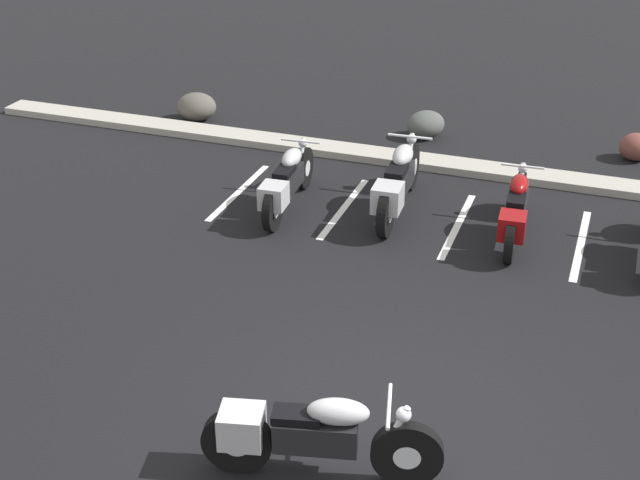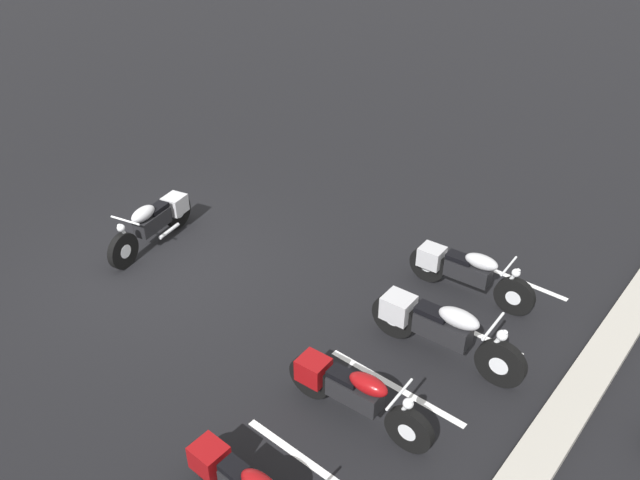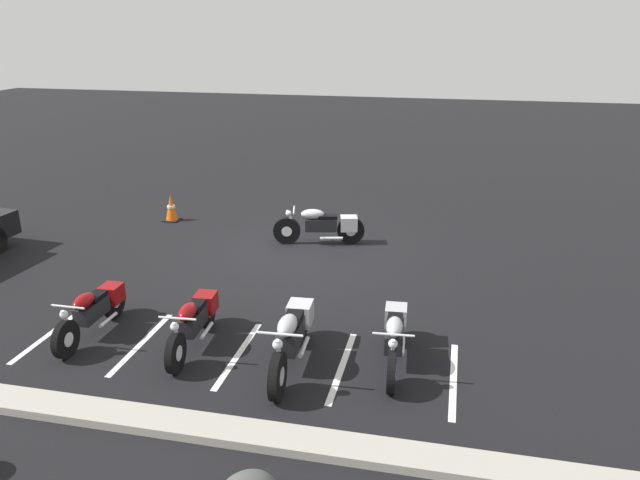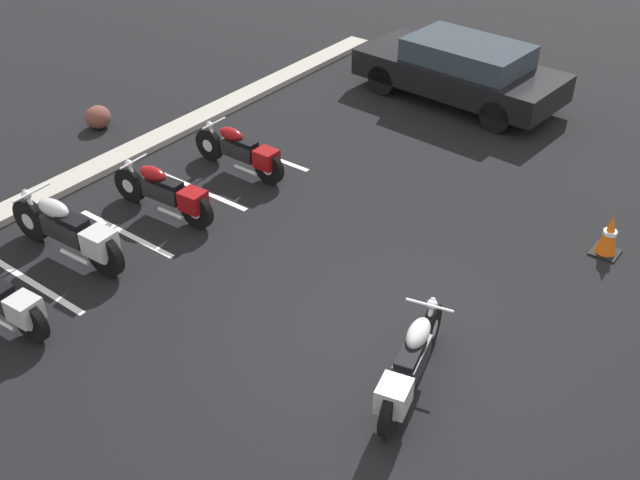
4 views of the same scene
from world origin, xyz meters
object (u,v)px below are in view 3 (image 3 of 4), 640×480
object	(u,v)px
parked_bike_2	(194,320)
parked_bike_3	(94,310)
motorcycle_silver_featured	(323,225)
parked_bike_0	(394,335)
traffic_cone	(171,209)
parked_bike_1	(292,335)

from	to	relation	value
parked_bike_2	parked_bike_3	bearing A→B (deg)	-94.22
motorcycle_silver_featured	parked_bike_0	size ratio (longest dim) A/B	1.00
motorcycle_silver_featured	traffic_cone	size ratio (longest dim) A/B	3.07
parked_bike_3	motorcycle_silver_featured	bearing A→B (deg)	151.79
parked_bike_0	parked_bike_3	world-z (taller)	parked_bike_0
parked_bike_1	parked_bike_3	xyz separation A→B (m)	(3.46, -0.25, -0.06)
parked_bike_2	parked_bike_1	bearing A→B (deg)	78.27
parked_bike_0	parked_bike_3	xyz separation A→B (m)	(4.95, 0.16, -0.01)
motorcycle_silver_featured	parked_bike_2	distance (m)	5.24
parked_bike_0	traffic_cone	xyz separation A→B (m)	(6.42, -5.84, -0.12)
motorcycle_silver_featured	traffic_cone	distance (m)	4.33
parked_bike_0	parked_bike_2	world-z (taller)	parked_bike_0
parked_bike_0	traffic_cone	distance (m)	8.68
parked_bike_0	parked_bike_2	size ratio (longest dim) A/B	1.01
traffic_cone	parked_bike_0	bearing A→B (deg)	137.70
motorcycle_silver_featured	parked_bike_3	world-z (taller)	motorcycle_silver_featured
parked_bike_3	traffic_cone	distance (m)	6.18
parked_bike_1	parked_bike_3	world-z (taller)	parked_bike_1
motorcycle_silver_featured	parked_bike_1	distance (m)	5.43
parked_bike_0	traffic_cone	bearing A→B (deg)	-136.15
parked_bike_2	parked_bike_3	size ratio (longest dim) A/B	1.02
parked_bike_1	traffic_cone	world-z (taller)	parked_bike_1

